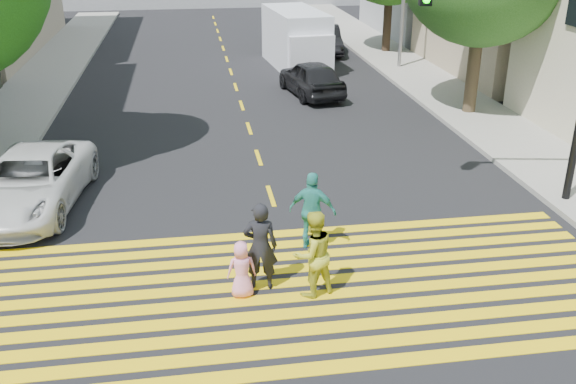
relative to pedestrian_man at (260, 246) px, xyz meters
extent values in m
plane|color=black|center=(0.78, -1.49, -0.93)|extent=(120.00, 120.00, 0.00)
cube|color=gray|center=(-7.72, 20.51, -0.85)|extent=(3.00, 40.00, 0.15)
cube|color=gray|center=(9.28, 13.51, -0.85)|extent=(3.00, 60.00, 0.15)
cube|color=maroon|center=(-6.12, 4.51, -0.85)|extent=(0.20, 8.00, 0.16)
cube|color=yellow|center=(0.78, -2.69, -0.92)|extent=(13.40, 0.35, 0.01)
cube|color=yellow|center=(0.78, -2.14, -0.92)|extent=(13.40, 0.35, 0.01)
cube|color=yellow|center=(0.78, -1.59, -0.92)|extent=(13.40, 0.35, 0.01)
cube|color=yellow|center=(0.78, -1.04, -0.92)|extent=(13.40, 0.35, 0.01)
cube|color=yellow|center=(0.78, -0.49, -0.92)|extent=(13.40, 0.35, 0.01)
cube|color=yellow|center=(0.78, 0.06, -0.92)|extent=(13.40, 0.35, 0.01)
cube|color=yellow|center=(0.78, 0.61, -0.92)|extent=(13.40, 0.35, 0.01)
cube|color=yellow|center=(0.78, 1.16, -0.92)|extent=(13.40, 0.35, 0.01)
cube|color=yellow|center=(0.78, 1.71, -0.92)|extent=(13.40, 0.35, 0.01)
cube|color=yellow|center=(0.78, 2.26, -0.92)|extent=(13.40, 0.35, 0.01)
cube|color=yellow|center=(0.78, 4.51, -0.92)|extent=(0.12, 1.40, 0.01)
cube|color=yellow|center=(0.78, 7.51, -0.92)|extent=(0.12, 1.40, 0.01)
cube|color=yellow|center=(0.78, 10.51, -0.92)|extent=(0.12, 1.40, 0.01)
cube|color=yellow|center=(0.78, 13.51, -0.92)|extent=(0.12, 1.40, 0.01)
cube|color=yellow|center=(0.78, 16.51, -0.92)|extent=(0.12, 1.40, 0.01)
cube|color=yellow|center=(0.78, 19.51, -0.92)|extent=(0.12, 1.40, 0.01)
cube|color=yellow|center=(0.78, 22.51, -0.92)|extent=(0.12, 1.40, 0.01)
cube|color=yellow|center=(0.78, 25.51, -0.92)|extent=(0.12, 1.40, 0.01)
cube|color=yellow|center=(0.78, 28.51, -0.92)|extent=(0.12, 1.40, 0.01)
cube|color=yellow|center=(0.78, 31.51, -0.92)|extent=(0.12, 1.40, 0.01)
cube|color=yellow|center=(0.78, 34.51, -0.92)|extent=(0.12, 1.40, 0.01)
cube|color=yellow|center=(0.78, 37.51, -0.92)|extent=(0.12, 1.40, 0.01)
cylinder|color=#362C1B|center=(9.13, 10.93, 0.65)|extent=(0.56, 0.56, 3.16)
cylinder|color=black|center=(9.45, 22.75, 0.64)|extent=(0.56, 0.56, 3.13)
imported|color=black|center=(0.00, 0.00, 0.00)|extent=(0.74, 0.55, 1.86)
imported|color=gold|center=(0.98, -0.40, -0.03)|extent=(1.05, 0.94, 1.79)
imported|color=pink|center=(-0.40, -0.26, -0.34)|extent=(0.60, 0.41, 1.18)
imported|color=teal|center=(1.34, 1.51, -0.03)|extent=(1.15, 0.82, 1.81)
imported|color=silver|center=(-5.36, 4.73, -0.21)|extent=(2.99, 5.44, 1.44)
imported|color=black|center=(3.79, 14.62, -0.19)|extent=(2.43, 4.57, 1.48)
imported|color=#9A9A9A|center=(4.50, 26.76, -0.31)|extent=(2.03, 4.41, 1.25)
imported|color=black|center=(6.18, 23.30, -0.21)|extent=(1.95, 4.51, 1.44)
cube|color=silver|center=(4.06, 20.31, 0.44)|extent=(2.70, 5.65, 2.73)
cube|color=silver|center=(4.29, 17.92, 0.05)|extent=(2.19, 1.51, 1.97)
cylinder|color=black|center=(3.38, 18.27, -0.55)|extent=(0.35, 0.79, 0.77)
cylinder|color=black|center=(5.12, 18.44, -0.55)|extent=(0.35, 0.79, 0.77)
cylinder|color=black|center=(3.00, 22.19, -0.55)|extent=(0.35, 0.79, 0.77)
cylinder|color=#252525|center=(4.74, 22.35, -0.55)|extent=(0.35, 0.79, 0.77)
sphere|color=#00FE00|center=(4.29, 3.42, 4.22)|extent=(0.20, 0.20, 0.17)
camera|label=1|loc=(-1.17, -11.12, 6.00)|focal=40.00mm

